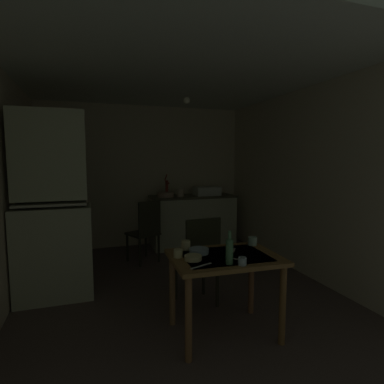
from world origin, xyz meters
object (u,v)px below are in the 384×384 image
object	(u,v)px
hutch_cabinet	(52,213)
teacup_mint	(252,241)
mixing_bowl_counter	(166,195)
sink_basin	(207,191)
dining_table	(225,268)
chair_far_side	(199,260)
hand_pump	(167,187)
glass_bottle	(229,251)
chair_by_counter	(145,230)
serving_bowl_wide	(193,258)

from	to	relation	value
hutch_cabinet	teacup_mint	distance (m)	2.17
mixing_bowl_counter	sink_basin	bearing A→B (deg)	3.69
dining_table	chair_far_side	bearing A→B (deg)	93.56
hand_pump	chair_far_side	xyz separation A→B (m)	(-0.23, -2.30, -0.57)
hand_pump	chair_far_side	bearing A→B (deg)	-95.60
mixing_bowl_counter	teacup_mint	size ratio (longest dim) A/B	3.27
chair_far_side	glass_bottle	world-z (taller)	glass_bottle
hand_pump	dining_table	xyz separation A→B (m)	(-0.19, -2.87, -0.47)
glass_bottle	teacup_mint	bearing A→B (deg)	43.83
mixing_bowl_counter	dining_table	bearing A→B (deg)	-92.97
chair_by_counter	serving_bowl_wide	xyz separation A→B (m)	(0.02, -2.17, 0.24)
chair_far_side	serving_bowl_wide	size ratio (longest dim) A/B	6.47
glass_bottle	serving_bowl_wide	bearing A→B (deg)	142.68
dining_table	teacup_mint	bearing A→B (deg)	28.87
hand_pump	serving_bowl_wide	bearing A→B (deg)	-99.64
sink_basin	dining_table	xyz separation A→B (m)	(-0.92, -2.83, -0.37)
chair_far_side	chair_by_counter	xyz separation A→B (m)	(-0.29, 1.57, -0.01)
dining_table	chair_far_side	world-z (taller)	chair_far_side
hutch_cabinet	chair_by_counter	distance (m)	1.54
hutch_cabinet	sink_basin	distance (m)	2.88
sink_basin	teacup_mint	world-z (taller)	sink_basin
hutch_cabinet	chair_far_side	distance (m)	1.68
sink_basin	hand_pump	distance (m)	0.74
teacup_mint	sink_basin	bearing A→B (deg)	78.64
chair_by_counter	glass_bottle	size ratio (longest dim) A/B	3.50
hand_pump	dining_table	bearing A→B (deg)	-93.78
dining_table	glass_bottle	world-z (taller)	glass_bottle
mixing_bowl_counter	dining_table	size ratio (longest dim) A/B	0.29
sink_basin	chair_far_side	bearing A→B (deg)	-112.94
hand_pump	glass_bottle	size ratio (longest dim) A/B	1.44
mixing_bowl_counter	chair_far_side	bearing A→B (deg)	-94.66
hutch_cabinet	chair_far_side	bearing A→B (deg)	-25.38
hand_pump	teacup_mint	xyz separation A→B (m)	(0.20, -2.66, -0.31)
hand_pump	hutch_cabinet	bearing A→B (deg)	-136.42
chair_far_side	mixing_bowl_counter	bearing A→B (deg)	85.34
dining_table	teacup_mint	world-z (taller)	teacup_mint
chair_by_counter	mixing_bowl_counter	bearing A→B (deg)	53.80
chair_far_side	teacup_mint	world-z (taller)	chair_far_side
mixing_bowl_counter	teacup_mint	world-z (taller)	mixing_bowl_counter
chair_by_counter	glass_bottle	world-z (taller)	glass_bottle
mixing_bowl_counter	serving_bowl_wide	world-z (taller)	mixing_bowl_counter
chair_far_side	teacup_mint	bearing A→B (deg)	-39.46
serving_bowl_wide	teacup_mint	distance (m)	0.74
dining_table	chair_far_side	size ratio (longest dim) A/B	1.00
hand_pump	mixing_bowl_counter	distance (m)	0.17
sink_basin	dining_table	bearing A→B (deg)	-108.01
hand_pump	chair_by_counter	xyz separation A→B (m)	(-0.51, -0.73, -0.58)
sink_basin	chair_far_side	world-z (taller)	sink_basin
teacup_mint	glass_bottle	distance (m)	0.63
sink_basin	chair_by_counter	distance (m)	1.50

